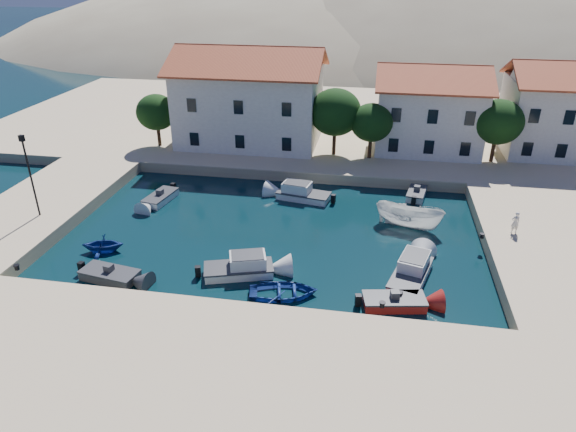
% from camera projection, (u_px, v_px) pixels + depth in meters
% --- Properties ---
extents(ground, '(400.00, 400.00, 0.00)m').
position_uv_depth(ground, '(239.00, 315.00, 29.26)').
color(ground, black).
rests_on(ground, ground).
extents(quay_south, '(52.00, 12.00, 1.00)m').
position_uv_depth(quay_south, '(205.00, 385.00, 23.74)').
color(quay_south, '#D3B790').
rests_on(quay_south, ground).
extents(quay_east, '(11.00, 20.00, 1.00)m').
position_uv_depth(quay_east, '(570.00, 252.00, 34.69)').
color(quay_east, '#D3B790').
rests_on(quay_east, ground).
extents(quay_west, '(8.00, 20.00, 1.00)m').
position_uv_depth(quay_west, '(39.00, 208.00, 40.79)').
color(quay_west, '#D3B790').
rests_on(quay_west, ground).
extents(quay_north, '(80.00, 36.00, 1.00)m').
position_uv_depth(quay_north, '(335.00, 123.00, 62.25)').
color(quay_north, '#D3B790').
rests_on(quay_north, ground).
extents(hills, '(254.00, 176.00, 99.00)m').
position_uv_depth(hills, '(425.00, 125.00, 145.54)').
color(hills, gray).
rests_on(hills, ground).
extents(building_left, '(14.70, 9.45, 9.70)m').
position_uv_depth(building_left, '(250.00, 95.00, 52.25)').
color(building_left, beige).
rests_on(building_left, quay_north).
extents(building_mid, '(10.50, 8.40, 8.30)m').
position_uv_depth(building_mid, '(429.00, 107.00, 50.67)').
color(building_mid, beige).
rests_on(building_mid, quay_north).
extents(building_right, '(9.45, 8.40, 8.80)m').
position_uv_depth(building_right, '(556.00, 107.00, 49.58)').
color(building_right, beige).
rests_on(building_right, quay_north).
extents(trees, '(37.30, 5.30, 6.45)m').
position_uv_depth(trees, '(351.00, 117.00, 48.87)').
color(trees, '#382314').
rests_on(trees, quay_north).
extents(lamppost, '(0.35, 0.25, 6.22)m').
position_uv_depth(lamppost, '(29.00, 168.00, 36.91)').
color(lamppost, black).
rests_on(lamppost, quay_west).
extents(bollards, '(29.36, 9.56, 0.30)m').
position_uv_depth(bollards, '(298.00, 267.00, 31.72)').
color(bollards, black).
rests_on(bollards, ground).
extents(motorboat_grey_sw, '(3.91, 2.22, 1.25)m').
position_uv_depth(motorboat_grey_sw, '(110.00, 275.00, 32.45)').
color(motorboat_grey_sw, '#36373B').
rests_on(motorboat_grey_sw, ground).
extents(cabin_cruiser_south, '(4.76, 3.11, 1.60)m').
position_uv_depth(cabin_cruiser_south, '(239.00, 268.00, 32.86)').
color(cabin_cruiser_south, silver).
rests_on(cabin_cruiser_south, ground).
extents(rowboat_south, '(4.70, 3.78, 0.86)m').
position_uv_depth(rowboat_south, '(284.00, 296.00, 30.97)').
color(rowboat_south, navy).
rests_on(rowboat_south, ground).
extents(motorboat_red_se, '(3.83, 2.23, 1.25)m').
position_uv_depth(motorboat_red_se, '(394.00, 302.00, 29.88)').
color(motorboat_red_se, maroon).
rests_on(motorboat_red_se, ground).
extents(cabin_cruiser_east, '(3.15, 5.07, 1.60)m').
position_uv_depth(cabin_cruiser_east, '(411.00, 273.00, 32.32)').
color(cabin_cruiser_east, silver).
rests_on(cabin_cruiser_east, ground).
extents(boat_east, '(5.53, 3.38, 2.00)m').
position_uv_depth(boat_east, '(408.00, 227.00, 38.94)').
color(boat_east, silver).
rests_on(boat_east, ground).
extents(motorboat_white_ne, '(1.93, 3.20, 1.25)m').
position_uv_depth(motorboat_white_ne, '(416.00, 194.00, 43.79)').
color(motorboat_white_ne, silver).
rests_on(motorboat_white_ne, ground).
extents(rowboat_west, '(3.27, 2.99, 1.47)m').
position_uv_depth(rowboat_west, '(104.00, 251.00, 35.72)').
color(rowboat_west, navy).
rests_on(rowboat_west, ground).
extents(motorboat_white_west, '(2.12, 3.75, 1.25)m').
position_uv_depth(motorboat_white_west, '(161.00, 198.00, 43.08)').
color(motorboat_white_west, silver).
rests_on(motorboat_white_west, ground).
extents(cabin_cruiser_north, '(4.70, 2.65, 1.60)m').
position_uv_depth(cabin_cruiser_north, '(304.00, 194.00, 43.37)').
color(cabin_cruiser_north, silver).
rests_on(cabin_cruiser_north, ground).
extents(pedestrian, '(0.67, 0.52, 1.62)m').
position_uv_depth(pedestrian, '(515.00, 222.00, 35.69)').
color(pedestrian, silver).
rests_on(pedestrian, quay_east).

